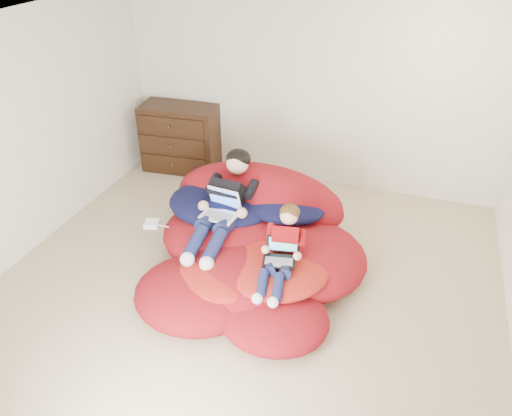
{
  "coord_description": "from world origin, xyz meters",
  "views": [
    {
      "loc": [
        1.38,
        -3.67,
        3.35
      ],
      "look_at": [
        -0.03,
        0.41,
        0.7
      ],
      "focal_mm": 35.0,
      "sensor_mm": 36.0,
      "label": 1
    }
  ],
  "objects": [
    {
      "name": "room_shell",
      "position": [
        0.0,
        0.0,
        0.22
      ],
      "size": [
        5.1,
        5.1,
        2.77
      ],
      "color": "tan",
      "rests_on": "ground"
    },
    {
      "name": "dresser",
      "position": [
        -1.79,
        2.22,
        0.48
      ],
      "size": [
        1.1,
        0.64,
        0.96
      ],
      "color": "black",
      "rests_on": "ground"
    },
    {
      "name": "beanbag_pile",
      "position": [
        -0.08,
        0.41,
        0.27
      ],
      "size": [
        2.37,
        2.44,
        0.91
      ],
      "color": "maroon",
      "rests_on": "ground"
    },
    {
      "name": "cream_pillow",
      "position": [
        -0.58,
        1.2,
        0.62
      ],
      "size": [
        0.43,
        0.28,
        0.28
      ],
      "primitive_type": "ellipsoid",
      "color": "beige",
      "rests_on": "beanbag_pile"
    },
    {
      "name": "older_boy",
      "position": [
        -0.4,
        0.52,
        0.68
      ],
      "size": [
        0.39,
        1.36,
        0.74
      ],
      "color": "black",
      "rests_on": "beanbag_pile"
    },
    {
      "name": "younger_boy",
      "position": [
        0.38,
        -0.0,
        0.6
      ],
      "size": [
        0.31,
        0.89,
        0.61
      ],
      "color": "#A40E11",
      "rests_on": "beanbag_pile"
    },
    {
      "name": "laptop_white",
      "position": [
        -0.4,
        0.39,
        0.65
      ],
      "size": [
        0.39,
        0.37,
        0.26
      ],
      "color": "white",
      "rests_on": "older_boy"
    },
    {
      "name": "laptop_black",
      "position": [
        0.38,
        -0.05,
        0.55
      ],
      "size": [
        0.34,
        0.32,
        0.22
      ],
      "color": "black",
      "rests_on": "younger_boy"
    },
    {
      "name": "power_adapter",
      "position": [
        -1.12,
        0.18,
        0.42
      ],
      "size": [
        0.18,
        0.18,
        0.06
      ],
      "primitive_type": "cube",
      "rotation": [
        0.0,
        0.0,
        0.24
      ],
      "color": "white",
      "rests_on": "beanbag_pile"
    }
  ]
}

